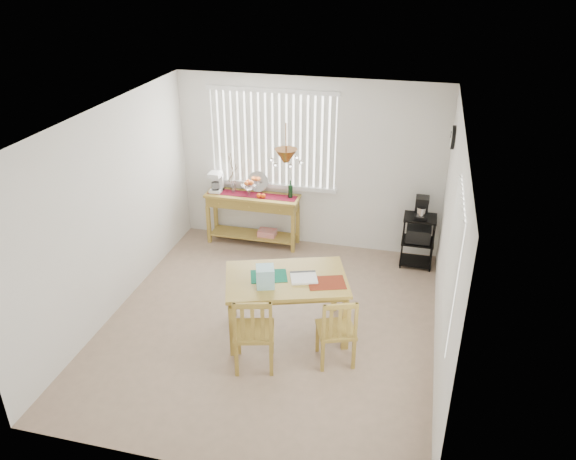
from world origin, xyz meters
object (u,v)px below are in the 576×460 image
(wire_cart, at_px, (418,236))
(chair_right, at_px, (337,331))
(sideboard, at_px, (253,207))
(cart_items, at_px, (422,207))
(dining_table, at_px, (286,284))
(chair_left, at_px, (254,332))

(wire_cart, bearing_deg, chair_right, -107.82)
(sideboard, relative_size, wire_cart, 1.86)
(cart_items, relative_size, dining_table, 0.20)
(cart_items, height_order, dining_table, cart_items)
(sideboard, distance_m, cart_items, 2.54)
(wire_cart, xyz_separation_m, chair_left, (-1.65, -2.74, -0.00))
(sideboard, distance_m, chair_left, 2.97)
(chair_left, relative_size, chair_right, 1.08)
(cart_items, bearing_deg, dining_table, -125.87)
(cart_items, xyz_separation_m, dining_table, (-1.46, -2.02, -0.26))
(cart_items, distance_m, chair_left, 3.24)
(wire_cart, bearing_deg, chair_left, -121.00)
(sideboard, bearing_deg, chair_left, -72.94)
(chair_left, bearing_deg, dining_table, 75.81)
(wire_cart, bearing_deg, dining_table, -125.98)
(sideboard, height_order, chair_left, chair_left)
(wire_cart, relative_size, cart_items, 2.43)
(wire_cart, relative_size, chair_right, 0.89)
(wire_cart, height_order, chair_right, chair_right)
(wire_cart, relative_size, dining_table, 0.48)
(sideboard, bearing_deg, cart_items, -2.05)
(wire_cart, height_order, chair_left, chair_left)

